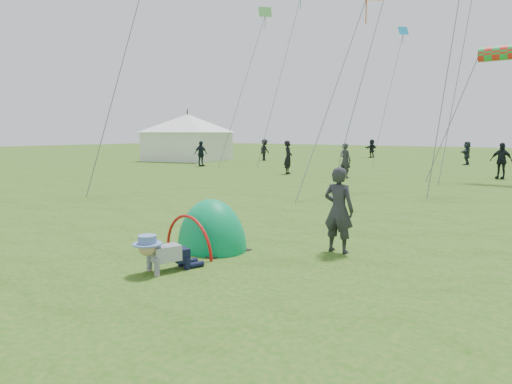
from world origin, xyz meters
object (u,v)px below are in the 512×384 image
Objects in this scene: crawling_toddler at (162,252)px; event_marquee at (188,136)px; standing_adult at (339,210)px; popup_tent at (212,248)px.

event_marquee is (-20.30, 21.16, 1.61)m from crawling_toddler.
standing_adult is at bearing 76.75° from crawling_toddler.
crawling_toddler is 1.60m from popup_tent.
popup_tent is 28.07m from event_marquee.
standing_adult reaches higher than popup_tent.
event_marquee is at bearing 146.78° from popup_tent.
crawling_toddler is 0.43× the size of popup_tent.
event_marquee is (-19.97, 19.62, 1.93)m from popup_tent.
crawling_toddler is 29.37m from event_marquee.
standing_adult reaches higher than crawling_toddler.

